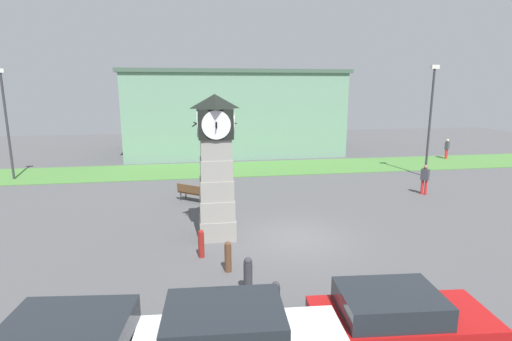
# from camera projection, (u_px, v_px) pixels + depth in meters

# --- Properties ---
(ground_plane) EXTENTS (72.34, 72.34, 0.00)m
(ground_plane) POSITION_uv_depth(u_px,v_px,m) (296.00, 238.00, 15.52)
(ground_plane) COLOR #4C4C4F
(clock_tower) EXTENTS (1.66, 1.74, 5.52)m
(clock_tower) POSITION_uv_depth(u_px,v_px,m) (216.00, 169.00, 15.12)
(clock_tower) COLOR gray
(clock_tower) RESTS_ON ground_plane
(bollard_near_tower) EXTENTS (0.23, 0.23, 0.89)m
(bollard_near_tower) POSITION_uv_depth(u_px,v_px,m) (276.00, 297.00, 10.34)
(bollard_near_tower) COLOR #333338
(bollard_near_tower) RESTS_ON ground_plane
(bollard_mid_row) EXTENTS (0.25, 0.25, 1.09)m
(bollard_mid_row) POSITION_uv_depth(u_px,v_px,m) (248.00, 275.00, 11.33)
(bollard_mid_row) COLOR #333338
(bollard_mid_row) RESTS_ON ground_plane
(bollard_far_row) EXTENTS (0.22, 0.22, 1.02)m
(bollard_far_row) POSITION_uv_depth(u_px,v_px,m) (228.00, 256.00, 12.65)
(bollard_far_row) COLOR brown
(bollard_far_row) RESTS_ON ground_plane
(bollard_end_row) EXTENTS (0.21, 0.21, 1.00)m
(bollard_end_row) POSITION_uv_depth(u_px,v_px,m) (201.00, 243.00, 13.71)
(bollard_end_row) COLOR maroon
(bollard_end_row) RESTS_ON ground_plane
(car_by_building) EXTENTS (4.07, 2.13, 1.43)m
(car_by_building) POSITION_uv_depth(u_px,v_px,m) (398.00, 320.00, 8.83)
(car_by_building) COLOR #A51111
(car_by_building) RESTS_ON ground_plane
(bench) EXTENTS (1.58, 1.41, 0.90)m
(bench) POSITION_uv_depth(u_px,v_px,m) (192.00, 192.00, 20.29)
(bench) COLOR brown
(bench) RESTS_ON ground_plane
(pedestrian_near_bench) EXTENTS (0.47, 0.42, 1.63)m
(pedestrian_near_bench) POSITION_uv_depth(u_px,v_px,m) (447.00, 148.00, 31.91)
(pedestrian_near_bench) COLOR red
(pedestrian_near_bench) RESTS_ON ground_plane
(pedestrian_crossing_lot) EXTENTS (0.43, 0.46, 1.63)m
(pedestrian_crossing_lot) POSITION_uv_depth(u_px,v_px,m) (425.00, 178.00, 21.55)
(pedestrian_crossing_lot) COLOR red
(pedestrian_crossing_lot) RESTS_ON ground_plane
(street_lamp_near_road) EXTENTS (0.50, 0.24, 7.05)m
(street_lamp_near_road) POSITION_uv_depth(u_px,v_px,m) (431.00, 114.00, 25.19)
(street_lamp_near_road) COLOR #333338
(street_lamp_near_road) RESTS_ON ground_plane
(street_lamp_far_side) EXTENTS (0.50, 0.24, 6.79)m
(street_lamp_far_side) POSITION_uv_depth(u_px,v_px,m) (6.00, 117.00, 24.33)
(street_lamp_far_side) COLOR #333338
(street_lamp_far_side) RESTS_ON ground_plane
(warehouse_blue_far) EXTENTS (18.41, 11.10, 7.05)m
(warehouse_blue_far) POSITION_uv_depth(u_px,v_px,m) (232.00, 111.00, 35.69)
(warehouse_blue_far) COLOR gray
(warehouse_blue_far) RESTS_ON ground_plane
(grass_verge_far) EXTENTS (43.41, 5.10, 0.04)m
(grass_verge_far) POSITION_uv_depth(u_px,v_px,m) (290.00, 167.00, 28.80)
(grass_verge_far) COLOR #477A38
(grass_verge_far) RESTS_ON ground_plane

